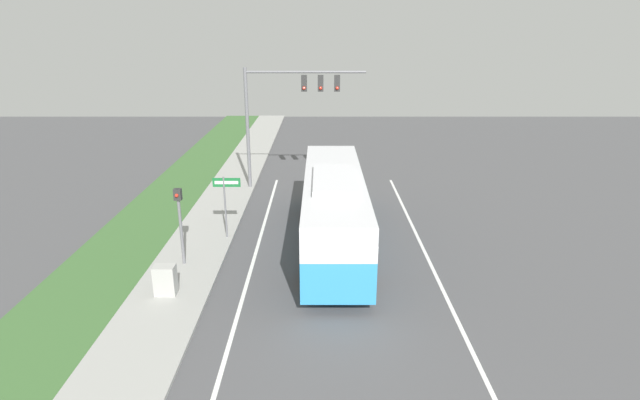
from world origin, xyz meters
name	(u,v)px	position (x,y,z in m)	size (l,w,h in m)	color
ground_plane	(346,301)	(0.00, 0.00, 0.00)	(80.00, 80.00, 0.00)	#4C4C4F
sidewalk	(167,300)	(-6.20, 0.00, 0.06)	(2.80, 80.00, 0.12)	#9E9E99
grass_verge	(76,300)	(-9.40, 0.00, 0.05)	(3.60, 80.00, 0.10)	#3D6633
lane_divider_near	(242,301)	(-3.60, 0.00, 0.00)	(0.14, 30.00, 0.01)	silver
lane_divider_far	(449,301)	(3.60, 0.00, 0.00)	(0.14, 30.00, 0.01)	silver
bus	(334,204)	(-0.28, 4.96, 1.85)	(2.67, 11.86, 3.35)	#3393D1
signal_gantry	(287,101)	(-2.77, 13.23, 5.18)	(6.84, 0.41, 7.04)	slate
pedestrian_signal	(180,215)	(-6.31, 2.78, 2.19)	(0.28, 0.34, 3.24)	slate
street_sign	(226,197)	(-5.01, 5.49, 2.02)	(1.21, 0.08, 2.94)	slate
utility_cabinet	(166,280)	(-6.29, 0.32, 0.66)	(0.74, 0.51, 1.08)	#A8A8A3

